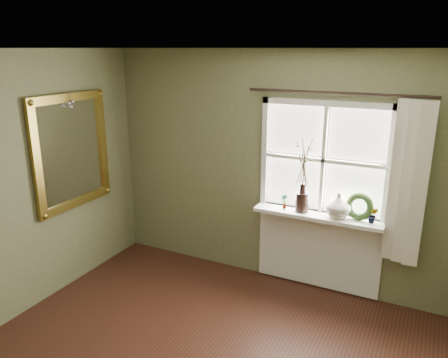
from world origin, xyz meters
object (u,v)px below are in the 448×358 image
at_px(dark_jug, 302,202).
at_px(cream_vase, 338,205).
at_px(gilt_mirror, 72,151).
at_px(wreath, 359,209).

distance_m(dark_jug, cream_vase, 0.38).
distance_m(dark_jug, gilt_mirror, 2.55).
relative_size(cream_vase, gilt_mirror, 0.21).
xyz_separation_m(cream_vase, wreath, (0.20, 0.04, -0.02)).
distance_m(wreath, gilt_mirror, 3.11).
bearing_deg(wreath, cream_vase, -160.10).
bearing_deg(gilt_mirror, wreath, 17.63).
bearing_deg(cream_vase, dark_jug, 180.00).
relative_size(wreath, gilt_mirror, 0.23).
xyz_separation_m(wreath, gilt_mirror, (-2.93, -0.93, 0.50)).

